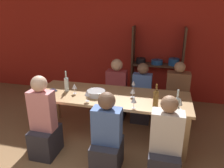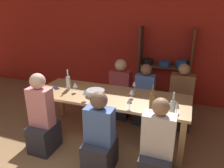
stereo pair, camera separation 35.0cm
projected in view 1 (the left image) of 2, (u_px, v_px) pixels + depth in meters
name	position (u px, v px, depth m)	size (l,w,h in m)	color
wall_back_red	(123.00, 40.00, 5.00)	(8.80, 0.06, 2.70)	red
shelf_unit	(156.00, 76.00, 4.88)	(1.10, 0.30, 1.67)	#4C3828
dining_table	(110.00, 100.00, 3.49)	(2.48, 0.88, 0.75)	tan
mixing_bowl	(96.00, 93.00, 3.42)	(0.30, 0.30, 0.08)	#B7BABC
wine_bottle_green	(156.00, 98.00, 3.00)	(0.08, 0.08, 0.34)	brown
wine_bottle_dark	(177.00, 104.00, 2.86)	(0.07, 0.07, 0.32)	#B2C6C1
wine_bottle_amber	(66.00, 83.00, 3.59)	(0.07, 0.07, 0.34)	#B2C6C1
wine_glass_white_a	(134.00, 100.00, 2.98)	(0.08, 0.08, 0.16)	white
wine_glass_red_a	(87.00, 93.00, 3.19)	(0.08, 0.08, 0.17)	white
wine_glass_white_b	(133.00, 83.00, 3.63)	(0.06, 0.06, 0.16)	white
wine_glass_white_c	(74.00, 86.00, 3.48)	(0.08, 0.08, 0.17)	white
wine_glass_red_b	(133.00, 91.00, 3.35)	(0.08, 0.08, 0.14)	white
wine_glass_empty_a	(180.00, 102.00, 2.94)	(0.07, 0.07, 0.17)	white
cell_phone	(54.00, 90.00, 3.64)	(0.16, 0.14, 0.01)	#1E2338
person_near_a	(107.00, 142.00, 2.83)	(0.36, 0.46, 1.12)	#2D2D38
person_far_a	(117.00, 95.00, 4.30)	(0.39, 0.49, 1.15)	#2D2D38
person_near_b	(44.00, 126.00, 3.12)	(0.34, 0.43, 1.22)	#2D2D38
person_far_b	(141.00, 99.00, 4.11)	(0.34, 0.43, 1.12)	#2D2D38
person_near_c	(165.00, 149.00, 2.70)	(0.38, 0.47, 1.13)	#2D2D38
person_far_c	(176.00, 101.00, 4.04)	(0.40, 0.50, 1.17)	#2D2D38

